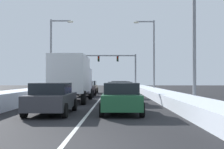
{
  "coord_description": "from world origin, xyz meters",
  "views": [
    {
      "loc": [
        1.34,
        -7.22,
        1.68
      ],
      "look_at": [
        0.92,
        27.96,
        2.26
      ],
      "focal_mm": 48.18,
      "sensor_mm": 36.0,
      "label": 1
    }
  ],
  "objects_px": {
    "sedan_black_center_lane_third": "(85,89)",
    "street_lamp_left_mid": "(54,50)",
    "box_truck_center_lane_second": "(72,76)",
    "sedan_charcoal_center_lane_nearest": "(52,98)",
    "traffic_light_gantry": "(115,62)",
    "sedan_maroon_right_lane_fourth": "(119,88)",
    "sedan_navy_right_lane_third": "(120,89)",
    "street_lamp_right_mid": "(151,50)",
    "sedan_green_right_lane_nearest": "(121,98)",
    "sedan_tan_center_lane_fourth": "(89,87)",
    "sedan_gray_right_lane_second": "(120,92)",
    "street_lamp_right_near": "(188,29)"
  },
  "relations": [
    {
      "from": "sedan_navy_right_lane_third",
      "to": "street_lamp_left_mid",
      "type": "distance_m",
      "value": 10.34
    },
    {
      "from": "street_lamp_left_mid",
      "to": "box_truck_center_lane_second",
      "type": "bearing_deg",
      "value": -71.95
    },
    {
      "from": "sedan_maroon_right_lane_fourth",
      "to": "sedan_black_center_lane_third",
      "type": "xyz_separation_m",
      "value": [
        -3.45,
        -4.19,
        0.0
      ]
    },
    {
      "from": "box_truck_center_lane_second",
      "to": "street_lamp_right_near",
      "type": "xyz_separation_m",
      "value": [
        7.82,
        -3.57,
        2.97
      ]
    },
    {
      "from": "sedan_maroon_right_lane_fourth",
      "to": "street_lamp_right_mid",
      "type": "height_order",
      "value": "street_lamp_right_mid"
    },
    {
      "from": "sedan_black_center_lane_third",
      "to": "street_lamp_right_near",
      "type": "bearing_deg",
      "value": -55.28
    },
    {
      "from": "traffic_light_gantry",
      "to": "sedan_navy_right_lane_third",
      "type": "bearing_deg",
      "value": -88.66
    },
    {
      "from": "sedan_black_center_lane_third",
      "to": "street_lamp_left_mid",
      "type": "bearing_deg",
      "value": 134.81
    },
    {
      "from": "sedan_tan_center_lane_fourth",
      "to": "traffic_light_gantry",
      "type": "bearing_deg",
      "value": 79.78
    },
    {
      "from": "street_lamp_right_mid",
      "to": "sedan_tan_center_lane_fourth",
      "type": "bearing_deg",
      "value": -174.1
    },
    {
      "from": "street_lamp_right_mid",
      "to": "street_lamp_left_mid",
      "type": "distance_m",
      "value": 11.96
    },
    {
      "from": "sedan_charcoal_center_lane_nearest",
      "to": "sedan_maroon_right_lane_fourth",
      "type": "bearing_deg",
      "value": 79.82
    },
    {
      "from": "sedan_gray_right_lane_second",
      "to": "sedan_tan_center_lane_fourth",
      "type": "distance_m",
      "value": 15.88
    },
    {
      "from": "sedan_charcoal_center_lane_nearest",
      "to": "sedan_black_center_lane_third",
      "type": "relative_size",
      "value": 1.0
    },
    {
      "from": "sedan_charcoal_center_lane_nearest",
      "to": "traffic_light_gantry",
      "type": "distance_m",
      "value": 39.33
    },
    {
      "from": "sedan_gray_right_lane_second",
      "to": "sedan_maroon_right_lane_fourth",
      "type": "distance_m",
      "value": 12.91
    },
    {
      "from": "sedan_navy_right_lane_third",
      "to": "sedan_maroon_right_lane_fourth",
      "type": "bearing_deg",
      "value": 90.41
    },
    {
      "from": "sedan_maroon_right_lane_fourth",
      "to": "street_lamp_right_mid",
      "type": "xyz_separation_m",
      "value": [
        4.05,
        3.37,
        4.59
      ]
    },
    {
      "from": "street_lamp_right_near",
      "to": "street_lamp_right_mid",
      "type": "relative_size",
      "value": 0.9
    },
    {
      "from": "traffic_light_gantry",
      "to": "sedan_gray_right_lane_second",
      "type": "bearing_deg",
      "value": -89.17
    },
    {
      "from": "sedan_charcoal_center_lane_nearest",
      "to": "street_lamp_right_mid",
      "type": "distance_m",
      "value": 24.46
    },
    {
      "from": "sedan_black_center_lane_third",
      "to": "sedan_navy_right_lane_third",
      "type": "bearing_deg",
      "value": -28.85
    },
    {
      "from": "sedan_tan_center_lane_fourth",
      "to": "traffic_light_gantry",
      "type": "relative_size",
      "value": 0.42
    },
    {
      "from": "sedan_maroon_right_lane_fourth",
      "to": "street_lamp_left_mid",
      "type": "height_order",
      "value": "street_lamp_left_mid"
    },
    {
      "from": "sedan_gray_right_lane_second",
      "to": "street_lamp_right_near",
      "type": "bearing_deg",
      "value": -28.01
    },
    {
      "from": "sedan_gray_right_lane_second",
      "to": "sedan_green_right_lane_nearest",
      "type": "bearing_deg",
      "value": -90.27
    },
    {
      "from": "sedan_gray_right_lane_second",
      "to": "box_truck_center_lane_second",
      "type": "distance_m",
      "value": 3.96
    },
    {
      "from": "sedan_charcoal_center_lane_nearest",
      "to": "street_lamp_right_mid",
      "type": "height_order",
      "value": "street_lamp_right_mid"
    },
    {
      "from": "sedan_navy_right_lane_third",
      "to": "sedan_charcoal_center_lane_nearest",
      "type": "bearing_deg",
      "value": -104.84
    },
    {
      "from": "sedan_gray_right_lane_second",
      "to": "sedan_charcoal_center_lane_nearest",
      "type": "height_order",
      "value": "same"
    },
    {
      "from": "sedan_navy_right_lane_third",
      "to": "sedan_green_right_lane_nearest",
      "type": "bearing_deg",
      "value": -90.7
    },
    {
      "from": "sedan_maroon_right_lane_fourth",
      "to": "sedan_black_center_lane_third",
      "type": "distance_m",
      "value": 5.42
    },
    {
      "from": "sedan_charcoal_center_lane_nearest",
      "to": "traffic_light_gantry",
      "type": "xyz_separation_m",
      "value": [
        2.93,
        39.02,
        3.96
      ]
    },
    {
      "from": "sedan_navy_right_lane_third",
      "to": "street_lamp_right_mid",
      "type": "relative_size",
      "value": 0.5
    },
    {
      "from": "sedan_gray_right_lane_second",
      "to": "street_lamp_right_mid",
      "type": "relative_size",
      "value": 0.5
    },
    {
      "from": "sedan_green_right_lane_nearest",
      "to": "street_lamp_right_mid",
      "type": "relative_size",
      "value": 0.5
    },
    {
      "from": "sedan_green_right_lane_nearest",
      "to": "sedan_maroon_right_lane_fourth",
      "type": "xyz_separation_m",
      "value": [
        0.12,
        19.12,
        0.0
      ]
    },
    {
      "from": "sedan_black_center_lane_third",
      "to": "street_lamp_left_mid",
      "type": "height_order",
      "value": "street_lamp_left_mid"
    },
    {
      "from": "sedan_tan_center_lane_fourth",
      "to": "street_lamp_left_mid",
      "type": "bearing_deg",
      "value": -142.68
    },
    {
      "from": "traffic_light_gantry",
      "to": "sedan_maroon_right_lane_fourth",
      "type": "bearing_deg",
      "value": -88.37
    },
    {
      "from": "sedan_black_center_lane_third",
      "to": "street_lamp_right_near",
      "type": "relative_size",
      "value": 0.55
    },
    {
      "from": "sedan_green_right_lane_nearest",
      "to": "sedan_charcoal_center_lane_nearest",
      "type": "xyz_separation_m",
      "value": [
        -3.37,
        -0.33,
        0.0
      ]
    },
    {
      "from": "street_lamp_right_near",
      "to": "sedan_tan_center_lane_fourth",
      "type": "bearing_deg",
      "value": 113.71
    },
    {
      "from": "sedan_maroon_right_lane_fourth",
      "to": "traffic_light_gantry",
      "type": "relative_size",
      "value": 0.42
    },
    {
      "from": "box_truck_center_lane_second",
      "to": "sedan_charcoal_center_lane_nearest",
      "type": "bearing_deg",
      "value": -88.87
    },
    {
      "from": "street_lamp_right_near",
      "to": "sedan_charcoal_center_lane_nearest",
      "type": "bearing_deg",
      "value": -150.88
    },
    {
      "from": "sedan_green_right_lane_nearest",
      "to": "sedan_maroon_right_lane_fourth",
      "type": "relative_size",
      "value": 1.0
    },
    {
      "from": "traffic_light_gantry",
      "to": "street_lamp_right_near",
      "type": "xyz_separation_m",
      "value": [
        4.73,
        -34.76,
        0.15
      ]
    },
    {
      "from": "sedan_green_right_lane_nearest",
      "to": "traffic_light_gantry",
      "type": "height_order",
      "value": "traffic_light_gantry"
    },
    {
      "from": "sedan_charcoal_center_lane_nearest",
      "to": "sedan_tan_center_lane_fourth",
      "type": "bearing_deg",
      "value": 90.34
    }
  ]
}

